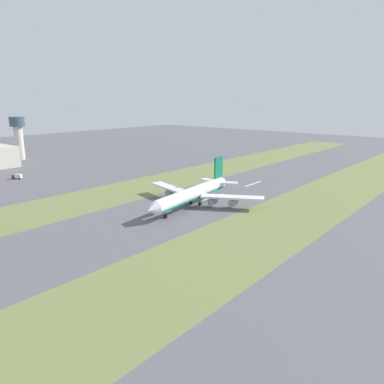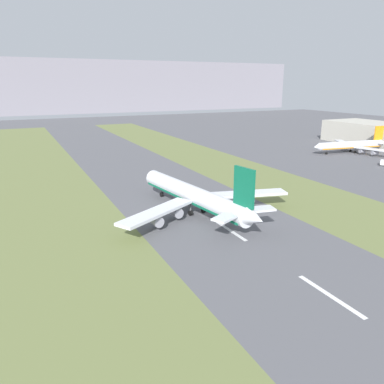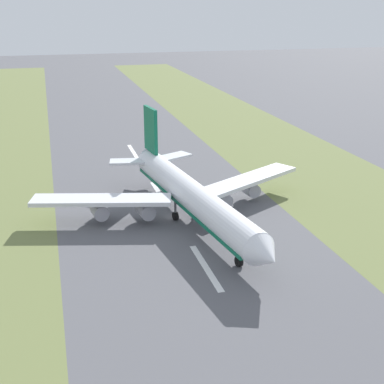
# 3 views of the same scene
# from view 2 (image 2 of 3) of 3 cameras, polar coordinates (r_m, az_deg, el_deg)

# --- Properties ---
(ground_plane) EXTENTS (800.00, 800.00, 0.00)m
(ground_plane) POSITION_cam_2_polar(r_m,az_deg,el_deg) (125.76, 2.06, -3.42)
(ground_plane) COLOR #56565B
(grass_median_west) EXTENTS (40.00, 600.00, 0.01)m
(grass_median_west) POSITION_cam_2_polar(r_m,az_deg,el_deg) (113.37, -18.66, -6.55)
(grass_median_west) COLOR olive
(grass_median_west) RESTS_ON ground
(grass_median_east) EXTENTS (40.00, 600.00, 0.01)m
(grass_median_east) POSITION_cam_2_polar(r_m,az_deg,el_deg) (151.09, 17.36, -0.78)
(grass_median_east) COLOR olive
(grass_median_east) RESTS_ON ground
(centreline_dash_near) EXTENTS (1.20, 18.00, 0.01)m
(centreline_dash_near) POSITION_cam_2_polar(r_m,az_deg,el_deg) (85.24, 20.29, -14.57)
(centreline_dash_near) COLOR silver
(centreline_dash_near) RESTS_ON ground
(centreline_dash_mid) EXTENTS (1.20, 18.00, 0.01)m
(centreline_dash_mid) POSITION_cam_2_polar(r_m,az_deg,el_deg) (113.14, 5.74, -5.78)
(centreline_dash_mid) COLOR silver
(centreline_dash_mid) RESTS_ON ground
(centreline_dash_far) EXTENTS (1.20, 18.00, 0.01)m
(centreline_dash_far) POSITION_cam_2_polar(r_m,az_deg,el_deg) (146.75, -2.38, -0.53)
(centreline_dash_far) COLOR silver
(centreline_dash_far) RESTS_ON ground
(airplane_main_jet) EXTENTS (63.53, 67.12, 20.20)m
(airplane_main_jet) POSITION_cam_2_polar(r_m,az_deg,el_deg) (124.92, 0.48, -0.63)
(airplane_main_jet) COLOR silver
(airplane_main_jet) RESTS_ON ground
(airplane_parked_apron) EXTENTS (54.09, 51.15, 16.29)m
(airplane_parked_apron) POSITION_cam_2_polar(r_m,az_deg,el_deg) (258.06, 23.24, 6.57)
(airplane_parked_apron) COLOR silver
(airplane_parked_apron) RESTS_ON ground
(service_truck) EXTENTS (6.20, 5.20, 3.10)m
(service_truck) POSITION_cam_2_polar(r_m,az_deg,el_deg) (225.46, 27.06, 4.06)
(service_truck) COLOR #B2231E
(service_truck) RESTS_ON ground
(mountain_ridge) EXTENTS (800.00, 120.00, 75.82)m
(mountain_ridge) POSITION_cam_2_polar(r_m,az_deg,el_deg) (627.19, -21.37, 14.74)
(mountain_ridge) COLOR gray
(mountain_ridge) RESTS_ON ground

